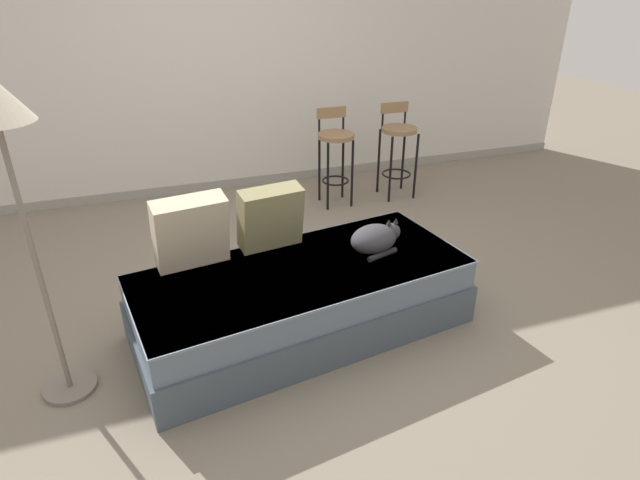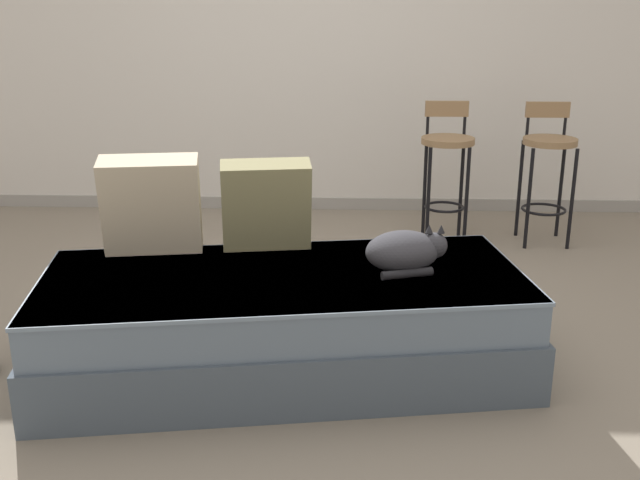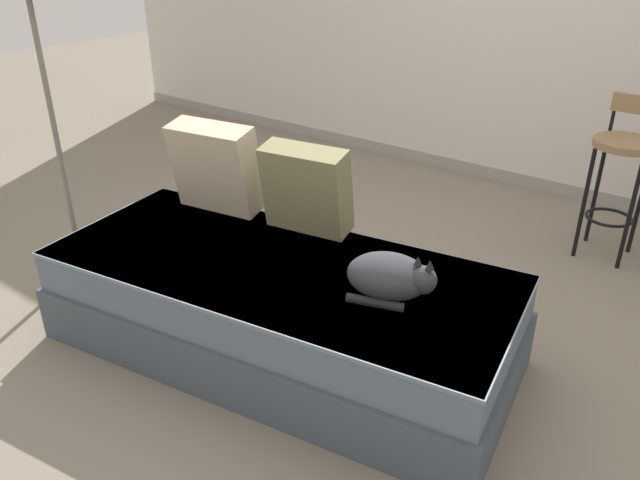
# 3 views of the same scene
# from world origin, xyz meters

# --- Properties ---
(ground_plane) EXTENTS (16.00, 16.00, 0.00)m
(ground_plane) POSITION_xyz_m (0.00, 0.00, 0.00)
(ground_plane) COLOR slate
(ground_plane) RESTS_ON ground
(wall_baseboard_trim) EXTENTS (8.00, 0.02, 0.09)m
(wall_baseboard_trim) POSITION_xyz_m (0.00, 2.20, 0.04)
(wall_baseboard_trim) COLOR gray
(wall_baseboard_trim) RESTS_ON ground
(couch) EXTENTS (2.15, 1.19, 0.44)m
(couch) POSITION_xyz_m (0.00, -0.40, 0.22)
(couch) COLOR #44505B
(couch) RESTS_ON ground
(throw_pillow_corner) EXTENTS (0.46, 0.29, 0.45)m
(throw_pillow_corner) POSITION_xyz_m (-0.61, -0.15, 0.67)
(throw_pillow_corner) COLOR beige
(throw_pillow_corner) RESTS_ON couch
(throw_pillow_middle) EXTENTS (0.43, 0.27, 0.42)m
(throw_pillow_middle) POSITION_xyz_m (-0.10, -0.07, 0.65)
(throw_pillow_middle) COLOR #847F56
(throw_pillow_middle) RESTS_ON couch
(cat) EXTENTS (0.38, 0.33, 0.20)m
(cat) POSITION_xyz_m (0.51, -0.33, 0.53)
(cat) COLOR #333338
(cat) RESTS_ON couch
(bar_stool_near_window) EXTENTS (0.34, 0.34, 0.91)m
(bar_stool_near_window) POSITION_xyz_m (0.91, 1.46, 0.57)
(bar_stool_near_window) COLOR black
(bar_stool_near_window) RESTS_ON ground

